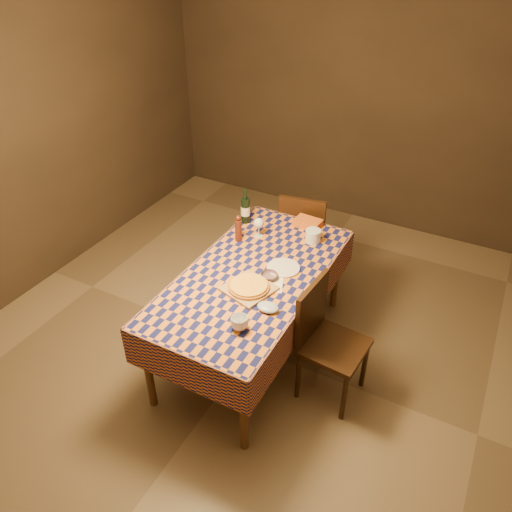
% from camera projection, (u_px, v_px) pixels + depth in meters
% --- Properties ---
extents(room, '(5.00, 5.10, 2.70)m').
position_uv_depth(room, '(253.00, 205.00, 3.34)').
color(room, brown).
rests_on(room, ground).
extents(dining_table, '(0.94, 1.84, 0.77)m').
position_uv_depth(dining_table, '(253.00, 282.00, 3.72)').
color(dining_table, brown).
rests_on(dining_table, ground).
extents(cutting_board, '(0.39, 0.39, 0.02)m').
position_uv_depth(cutting_board, '(249.00, 289.00, 3.51)').
color(cutting_board, tan).
rests_on(cutting_board, dining_table).
extents(pizza, '(0.35, 0.35, 0.03)m').
position_uv_depth(pizza, '(249.00, 286.00, 3.50)').
color(pizza, '#A55C1B').
rests_on(pizza, cutting_board).
extents(pepper_mill, '(0.06, 0.06, 0.23)m').
position_uv_depth(pepper_mill, '(238.00, 229.00, 3.99)').
color(pepper_mill, '#481A10').
rests_on(pepper_mill, dining_table).
extents(bowl, '(0.14, 0.14, 0.04)m').
position_uv_depth(bowl, '(269.00, 276.00, 3.62)').
color(bowl, '#624952').
rests_on(bowl, dining_table).
extents(wine_glass, '(0.09, 0.09, 0.17)m').
position_uv_depth(wine_glass, '(259.00, 224.00, 4.03)').
color(wine_glass, silver).
rests_on(wine_glass, dining_table).
extents(wine_bottle, '(0.10, 0.10, 0.31)m').
position_uv_depth(wine_bottle, '(245.00, 210.00, 4.22)').
color(wine_bottle, black).
rests_on(wine_bottle, dining_table).
extents(deli_tub, '(0.13, 0.13, 0.10)m').
position_uv_depth(deli_tub, '(313.00, 236.00, 4.01)').
color(deli_tub, silver).
rests_on(deli_tub, dining_table).
extents(takeout_container, '(0.23, 0.17, 0.06)m').
position_uv_depth(takeout_container, '(308.00, 223.00, 4.22)').
color(takeout_container, '#D2601B').
rests_on(takeout_container, dining_table).
extents(white_plate, '(0.29, 0.29, 0.01)m').
position_uv_depth(white_plate, '(283.00, 268.00, 3.72)').
color(white_plate, silver).
rests_on(white_plate, dining_table).
extents(tumbler, '(0.12, 0.12, 0.09)m').
position_uv_depth(tumbler, '(240.00, 323.00, 3.17)').
color(tumbler, white).
rests_on(tumbler, dining_table).
extents(flour_patch, '(0.31, 0.28, 0.00)m').
position_uv_depth(flour_patch, '(265.00, 283.00, 3.58)').
color(flour_patch, white).
rests_on(flour_patch, dining_table).
extents(flour_bag, '(0.18, 0.16, 0.04)m').
position_uv_depth(flour_bag, '(268.00, 307.00, 3.33)').
color(flour_bag, '#9EB1CA').
rests_on(flour_bag, dining_table).
extents(chair_far, '(0.49, 0.49, 0.93)m').
position_uv_depth(chair_far, '(303.00, 232.00, 4.61)').
color(chair_far, black).
rests_on(chair_far, ground).
extents(chair_right, '(0.46, 0.45, 0.93)m').
position_uv_depth(chair_right, '(324.00, 335.00, 3.49)').
color(chair_right, black).
rests_on(chair_right, ground).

